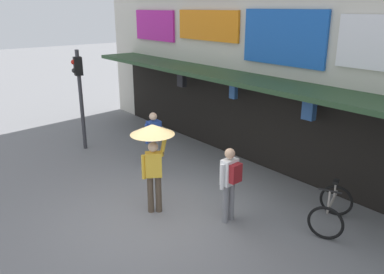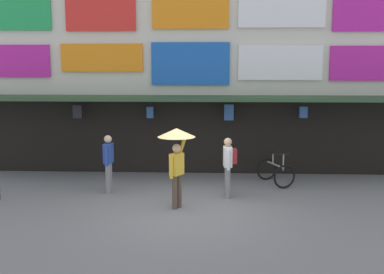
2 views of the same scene
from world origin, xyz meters
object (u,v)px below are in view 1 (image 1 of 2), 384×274
(traffic_light_near, at_px, (79,84))
(pedestrian_in_purple, at_px, (154,138))
(pedestrian_in_black, at_px, (230,180))
(pedestrian_with_umbrella, at_px, (153,144))
(bicycle_parked, at_px, (331,210))

(traffic_light_near, bearing_deg, pedestrian_in_purple, 15.99)
(pedestrian_in_purple, relative_size, pedestrian_in_black, 1.00)
(pedestrian_in_purple, distance_m, pedestrian_with_umbrella, 2.57)
(traffic_light_near, xyz_separation_m, bicycle_parked, (7.82, 2.01, -1.75))
(bicycle_parked, distance_m, pedestrian_with_umbrella, 4.03)
(pedestrian_in_black, bearing_deg, traffic_light_near, -175.58)
(bicycle_parked, xyz_separation_m, pedestrian_in_black, (-1.51, -1.52, 0.59))
(traffic_light_near, xyz_separation_m, pedestrian_in_black, (6.32, 0.49, -1.16))
(pedestrian_in_purple, bearing_deg, pedestrian_in_black, -5.70)
(bicycle_parked, distance_m, pedestrian_in_purple, 5.10)
(traffic_light_near, relative_size, pedestrian_in_black, 1.90)
(traffic_light_near, relative_size, bicycle_parked, 2.38)
(traffic_light_near, bearing_deg, pedestrian_with_umbrella, -6.16)
(traffic_light_near, height_order, pedestrian_in_black, traffic_light_near)
(pedestrian_in_black, bearing_deg, pedestrian_with_umbrella, -142.93)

